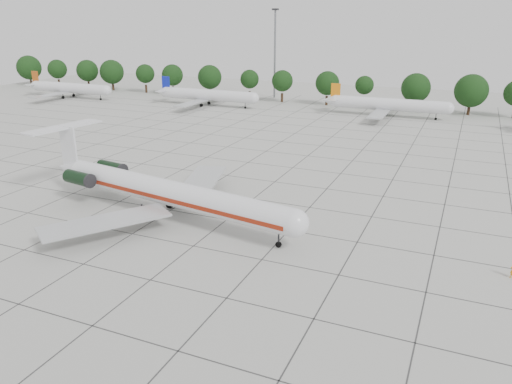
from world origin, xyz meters
TOP-DOWN VIEW (x-y plane):
  - ground at (0.00, 0.00)m, footprint 260.00×260.00m
  - apron_joints at (0.00, 15.00)m, footprint 170.00×170.00m
  - main_airliner at (-8.37, -1.83)m, footprint 39.48×30.83m
  - bg_airliner_a at (-86.38, 66.84)m, footprint 28.24×27.20m
  - bg_airliner_b at (-41.44, 70.89)m, footprint 28.24×27.20m
  - bg_airliner_c at (6.61, 74.88)m, footprint 28.24×27.20m
  - tree_line at (-11.68, 85.00)m, footprint 249.86×8.44m
  - floodlight_mast at (-30.00, 92.00)m, footprint 1.60×1.60m

SIDE VIEW (x-z plane):
  - ground at x=0.00m, z-range 0.00..0.00m
  - apron_joints at x=0.00m, z-range 0.00..0.02m
  - bg_airliner_a at x=-86.38m, z-range -0.79..6.61m
  - bg_airliner_b at x=-41.44m, z-range -0.79..6.61m
  - bg_airliner_c at x=6.61m, z-range -0.79..6.61m
  - main_airliner at x=-8.37m, z-range -1.37..7.95m
  - tree_line at x=-11.68m, z-range 0.87..11.09m
  - floodlight_mast at x=-30.00m, z-range 1.56..27.01m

